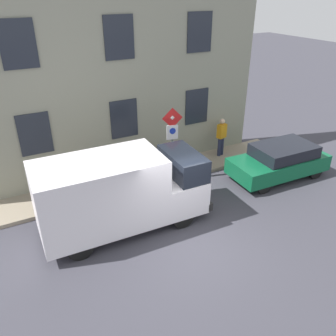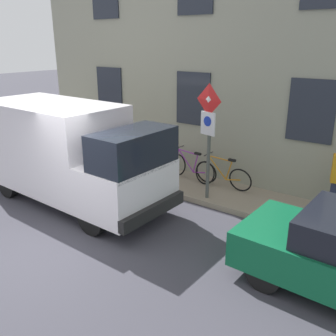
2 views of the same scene
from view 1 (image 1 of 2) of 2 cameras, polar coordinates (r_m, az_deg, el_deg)
ground_plane at (r=10.97m, az=3.48°, el=-11.86°), size 80.00×80.00×0.00m
sidewalk_slab at (r=14.03m, az=-5.43°, el=-1.93°), size 1.66×14.09×0.14m
building_facade at (r=13.70m, az=-8.12°, el=13.71°), size 0.75×12.09×7.46m
sign_post_stacked at (r=13.21m, az=0.68°, el=5.59°), size 0.20×0.55×2.77m
delivery_van at (r=10.89m, az=-7.90°, el=-3.82°), size 2.15×5.38×2.50m
parked_hatchback at (r=14.74m, az=17.82°, el=1.20°), size 1.90×4.06×1.38m
bicycle_orange at (r=14.54m, az=-1.08°, el=1.28°), size 0.46×1.71×0.89m
bicycle_purple at (r=14.15m, az=-4.84°, el=0.39°), size 0.46×1.71×0.89m
pedestrian at (r=15.68m, az=8.73°, el=5.22°), size 0.35×0.45×1.72m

